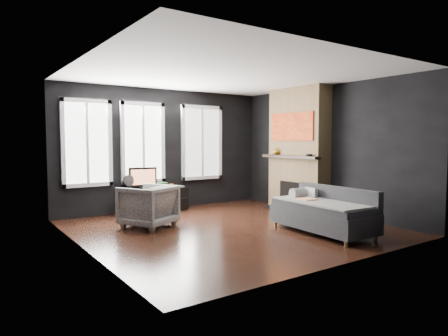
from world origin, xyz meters
TOP-DOWN VIEW (x-y plane):
  - floor at (0.00, 0.00)m, footprint 5.00×5.00m
  - ceiling at (0.00, 0.00)m, footprint 5.00×5.00m
  - wall_back at (0.00, 2.50)m, footprint 5.00×0.02m
  - wall_left at (-2.50, 0.00)m, footprint 0.02×5.00m
  - wall_right at (2.50, 0.00)m, footprint 0.02×5.00m
  - windows at (-0.45, 2.46)m, footprint 4.00×0.16m
  - fireplace at (2.30, 0.60)m, footprint 0.70×1.62m
  - sofa at (1.08, -1.19)m, footprint 0.99×1.84m
  - stripe_pillow at (1.30, -0.72)m, footprint 0.12×0.30m
  - armchair at (-1.14, 0.90)m, footprint 1.08×1.05m
  - media_console at (-0.42, 2.24)m, footprint 1.49×0.48m
  - monitor at (-0.66, 2.23)m, footprint 0.61×0.22m
  - desk_fan at (-0.97, 2.24)m, footprint 0.26×0.26m
  - mug at (0.01, 2.23)m, footprint 0.13×0.11m
  - book at (0.15, 2.25)m, footprint 0.16×0.04m
  - storage_box at (-0.25, 2.19)m, footprint 0.25×0.18m
  - mantel_vase at (2.05, 1.05)m, footprint 0.19×0.19m
  - mantel_clock at (2.05, 0.05)m, footprint 0.15×0.15m

SIDE VIEW (x-z plane):
  - floor at x=0.00m, z-range 0.00..0.00m
  - media_console at x=-0.42m, z-range 0.00..0.51m
  - sofa at x=1.08m, z-range 0.00..0.77m
  - armchair at x=-1.14m, z-range 0.00..0.84m
  - stripe_pillow at x=1.30m, z-range 0.41..0.71m
  - mug at x=0.01m, z-range 0.51..0.62m
  - storage_box at x=-0.25m, z-range 0.51..0.64m
  - book at x=0.15m, z-range 0.51..0.73m
  - desk_fan at x=-0.97m, z-range 0.51..0.85m
  - monitor at x=-0.66m, z-range 0.51..1.05m
  - mantel_clock at x=2.05m, z-range 1.23..1.27m
  - mantel_vase at x=2.05m, z-range 1.23..1.40m
  - wall_back at x=0.00m, z-range 0.00..2.70m
  - wall_left at x=-2.50m, z-range 0.00..2.70m
  - wall_right at x=2.50m, z-range 0.00..2.70m
  - fireplace at x=2.30m, z-range 0.00..2.70m
  - windows at x=-0.45m, z-range 1.50..3.26m
  - ceiling at x=0.00m, z-range 2.70..2.70m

